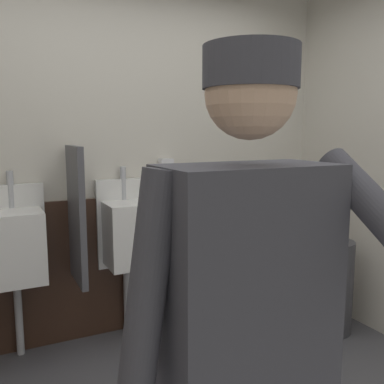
# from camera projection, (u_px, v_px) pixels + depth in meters

# --- Properties ---
(wall_back) EXTENTS (3.99, 0.12, 2.71)m
(wall_back) POSITION_uv_depth(u_px,v_px,m) (117.00, 150.00, 3.06)
(wall_back) COLOR beige
(wall_back) RESTS_ON ground_plane
(wainscot_band_back) EXTENTS (3.39, 0.03, 1.02)m
(wainscot_band_back) POSITION_uv_depth(u_px,v_px,m) (122.00, 264.00, 3.11)
(wainscot_band_back) COLOR #382319
(wainscot_band_back) RESTS_ON ground_plane
(urinal_left) EXTENTS (0.40, 0.34, 1.24)m
(urinal_left) POSITION_uv_depth(u_px,v_px,m) (15.00, 245.00, 2.62)
(urinal_left) COLOR white
(urinal_left) RESTS_ON ground_plane
(urinal_middle) EXTENTS (0.40, 0.34, 1.24)m
(urinal_middle) POSITION_uv_depth(u_px,v_px,m) (129.00, 233.00, 2.95)
(urinal_middle) COLOR white
(urinal_middle) RESTS_ON ground_plane
(privacy_divider_panel) EXTENTS (0.04, 0.40, 0.90)m
(privacy_divider_panel) POSITION_uv_depth(u_px,v_px,m) (77.00, 215.00, 2.70)
(privacy_divider_panel) COLOR #4C4C51
(person) EXTENTS (0.68, 0.60, 1.69)m
(person) POSITION_uv_depth(u_px,v_px,m) (248.00, 318.00, 1.09)
(person) COLOR #2D3342
(person) RESTS_ON ground_plane
(trash_bin) EXTENTS (0.33, 0.33, 0.69)m
(trash_bin) POSITION_uv_depth(u_px,v_px,m) (330.00, 286.00, 3.11)
(trash_bin) COLOR #38383D
(trash_bin) RESTS_ON ground_plane
(soap_dispenser) EXTENTS (0.10, 0.07, 0.18)m
(soap_dispenser) POSITION_uv_depth(u_px,v_px,m) (166.00, 171.00, 3.15)
(soap_dispenser) COLOR silver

